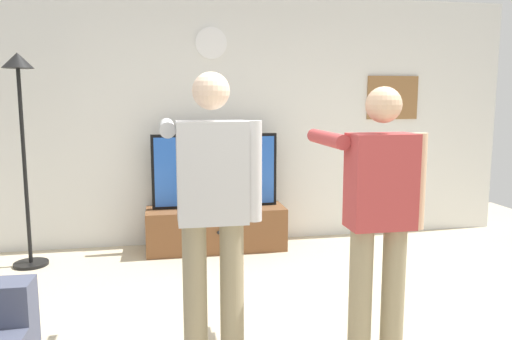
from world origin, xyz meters
name	(u,v)px	position (x,y,z in m)	size (l,w,h in m)	color
back_wall	(233,121)	(0.00, 2.95, 1.35)	(6.40, 0.10, 2.70)	silver
tv_stand	(216,228)	(-0.24, 2.60, 0.23)	(1.45, 0.50, 0.45)	brown
television	(215,171)	(-0.24, 2.65, 0.84)	(1.32, 0.07, 0.78)	black
wall_clock	(211,43)	(-0.24, 2.89, 2.18)	(0.33, 0.33, 0.03)	white
framed_picture	(392,98)	(1.85, 2.90, 1.60)	(0.62, 0.04, 0.49)	olive
floor_lamp	(21,116)	(-2.05, 2.41, 1.44)	(0.32, 0.32, 2.01)	black
person_standing_nearer_lamp	(212,206)	(-0.50, 0.27, 0.99)	(0.57, 0.78, 1.74)	gray
person_standing_nearer_couch	(379,210)	(0.48, 0.20, 0.94)	(0.57, 0.78, 1.67)	gray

